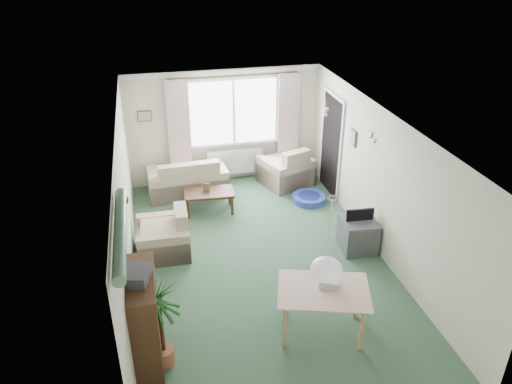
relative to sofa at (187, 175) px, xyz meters
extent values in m
plane|color=#2E4E36|center=(0.88, -2.75, -0.39)|extent=(6.50, 6.50, 0.00)
cube|color=white|center=(1.08, 0.48, 1.11)|extent=(1.80, 0.03, 1.30)
cube|color=black|center=(1.08, 0.40, 1.88)|extent=(2.60, 0.03, 0.03)
cube|color=beige|center=(-0.07, 0.38, 0.88)|extent=(0.45, 0.08, 2.00)
cube|color=beige|center=(2.23, 0.38, 0.88)|extent=(0.45, 0.08, 2.00)
cube|color=white|center=(1.08, 0.44, 0.01)|extent=(1.20, 0.10, 0.55)
cube|color=black|center=(2.86, -0.55, 0.61)|extent=(0.03, 0.95, 2.00)
sphere|color=white|center=(1.08, -5.05, 1.09)|extent=(0.36, 0.36, 0.36)
cylinder|color=#196626|center=(-1.04, -5.05, 1.89)|extent=(1.60, 1.60, 0.12)
sphere|color=silver|center=(2.18, -1.85, 1.83)|extent=(0.20, 0.20, 0.20)
sphere|color=silver|center=(2.48, -3.05, 1.83)|extent=(0.20, 0.20, 0.20)
cube|color=brown|center=(-0.72, 0.48, 1.16)|extent=(0.28, 0.03, 0.22)
cube|color=brown|center=(2.86, -1.55, 1.16)|extent=(0.03, 0.24, 0.30)
cube|color=beige|center=(0.00, 0.00, 0.00)|extent=(1.62, 0.92, 0.79)
cube|color=beige|center=(2.09, -0.02, 0.03)|extent=(1.20, 1.17, 0.86)
cube|color=beige|center=(-0.62, -2.09, 0.00)|extent=(0.86, 0.90, 0.79)
cube|color=black|center=(0.32, -0.87, -0.18)|extent=(0.96, 0.57, 0.42)
cube|color=#4F4028|center=(0.28, -0.83, 0.11)|extent=(0.12, 0.07, 0.16)
cube|color=black|center=(-0.96, -4.42, 0.24)|extent=(0.36, 1.03, 1.26)
cube|color=#303135|center=(-0.99, -4.48, 0.93)|extent=(0.36, 0.41, 0.14)
cylinder|color=#226331|center=(-0.77, -4.56, 0.23)|extent=(0.64, 0.64, 1.25)
cube|color=#A17557|center=(1.31, -4.46, -0.06)|extent=(1.24, 1.00, 0.67)
cube|color=silver|center=(1.41, -4.39, 0.34)|extent=(0.30, 0.27, 0.12)
cube|color=#36363B|center=(2.58, -2.71, -0.12)|extent=(0.60, 0.65, 0.55)
cylinder|color=navy|center=(2.32, -0.93, -0.33)|extent=(0.81, 0.81, 0.13)
camera|label=1|loc=(-0.69, -9.24, 4.39)|focal=35.00mm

